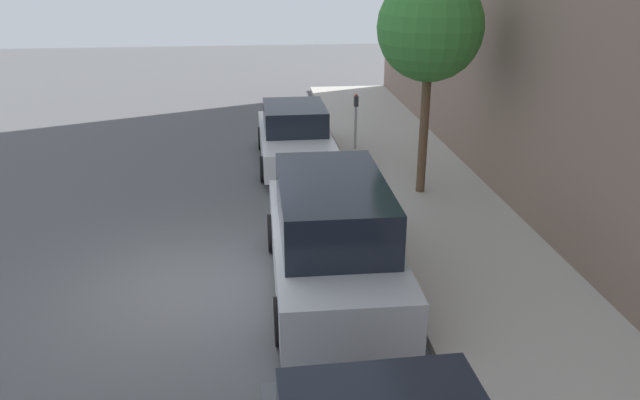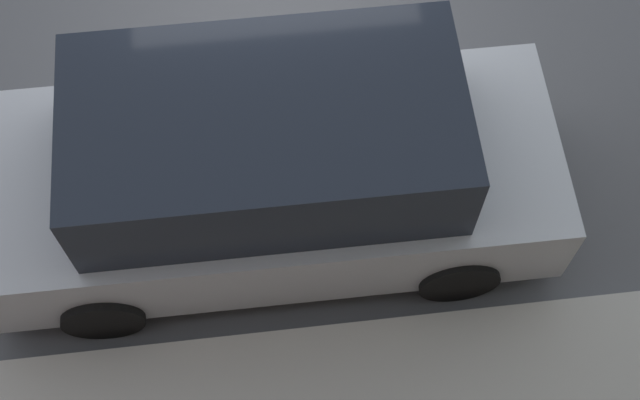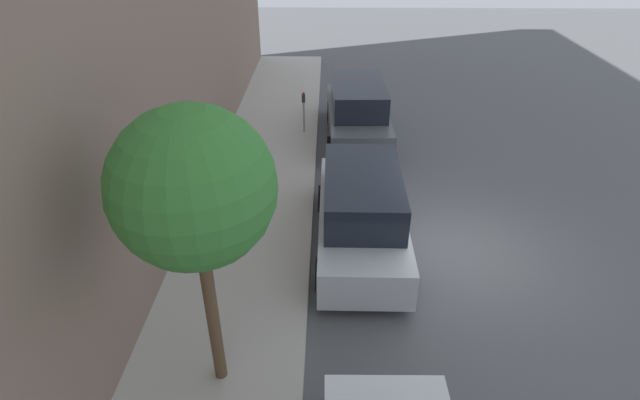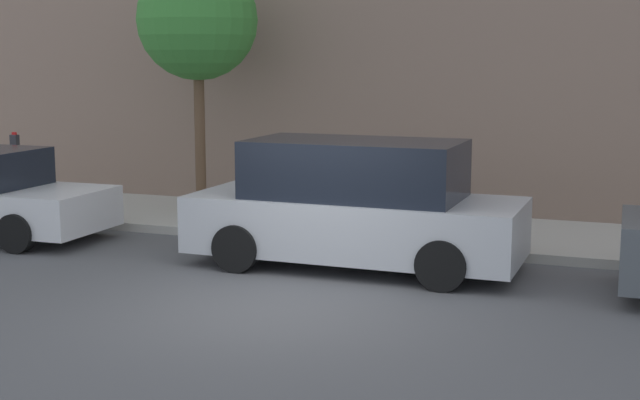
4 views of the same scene
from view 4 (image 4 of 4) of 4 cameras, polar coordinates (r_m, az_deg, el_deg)
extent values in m
plane|color=#515154|center=(11.29, -2.49, -6.82)|extent=(60.00, 60.00, 0.00)
cube|color=#B2ADA3|center=(15.90, 4.63, -1.86)|extent=(3.06, 32.00, 0.15)
cube|color=#B7BABF|center=(13.22, 2.24, -1.60)|extent=(1.93, 4.91, 0.84)
cube|color=black|center=(13.08, 2.27, 2.01)|extent=(1.69, 3.11, 0.84)
cylinder|color=black|center=(13.02, -5.39, -3.10)|extent=(0.22, 0.70, 0.70)
cylinder|color=black|center=(14.62, -2.31, -1.70)|extent=(0.22, 0.70, 0.70)
cylinder|color=black|center=(12.03, 7.78, -4.16)|extent=(0.22, 0.70, 0.70)
cylinder|color=black|center=(13.75, 9.45, -2.52)|extent=(0.22, 0.70, 0.70)
cylinder|color=black|center=(15.02, -18.84, -2.03)|extent=(0.22, 0.64, 0.64)
cylinder|color=black|center=(16.34, -15.07, -0.97)|extent=(0.22, 0.64, 0.64)
cylinder|color=#ADADB2|center=(18.22, -18.84, 1.23)|extent=(0.07, 0.07, 1.19)
cube|color=#2D2D33|center=(18.14, -18.96, 3.53)|extent=(0.11, 0.15, 0.28)
cube|color=red|center=(18.13, -18.98, 4.05)|extent=(0.04, 0.09, 0.05)
cylinder|color=brown|center=(16.94, -7.69, 4.18)|extent=(0.20, 0.20, 3.02)
sphere|color=#387F33|center=(16.89, -7.85, 11.38)|extent=(2.24, 2.24, 2.24)
camera|label=1|loc=(12.42, 46.47, 16.12)|focal=35.00mm
camera|label=2|loc=(17.03, 6.55, 24.03)|focal=50.00mm
camera|label=3|loc=(19.31, -26.70, 19.96)|focal=28.00mm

